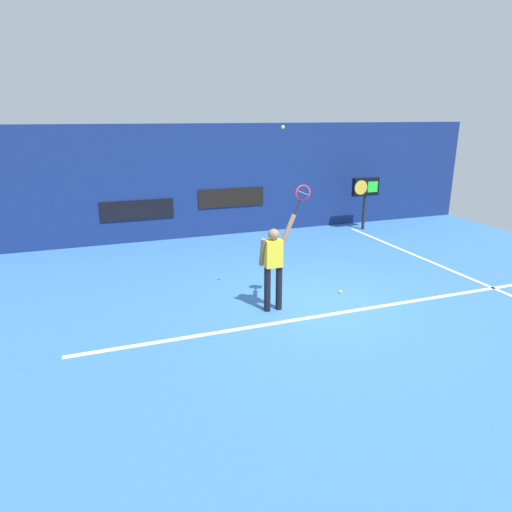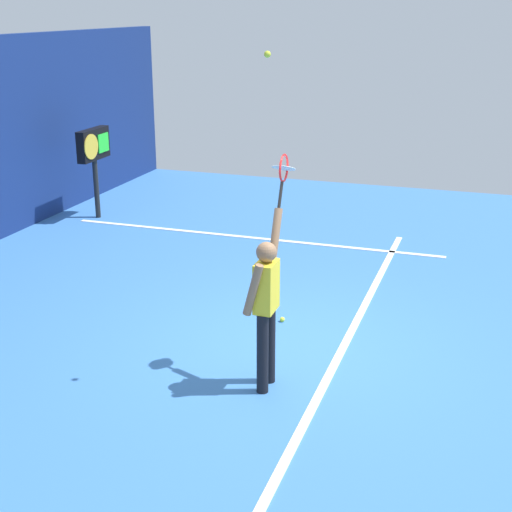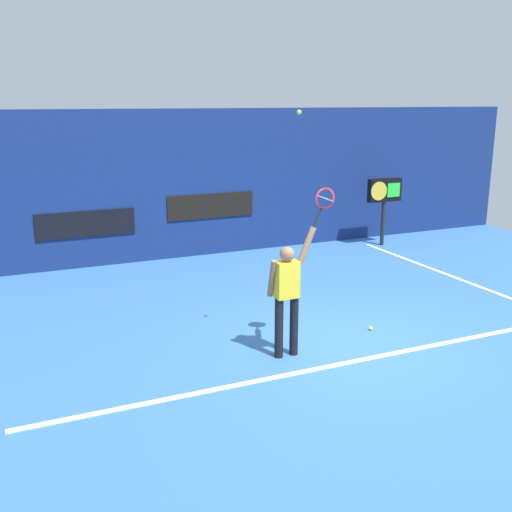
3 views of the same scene
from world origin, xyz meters
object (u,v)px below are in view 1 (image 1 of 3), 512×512
at_px(tennis_player, 273,262).
at_px(spare_ball, 340,292).
at_px(tennis_ball, 283,127).
at_px(tennis_racket, 302,195).
at_px(scoreboard_clock, 365,189).

bearing_deg(tennis_player, spare_ball, 10.75).
bearing_deg(tennis_player, tennis_ball, 17.15).
relative_size(tennis_racket, spare_ball, 9.15).
height_order(tennis_player, scoreboard_clock, tennis_player).
bearing_deg(tennis_racket, spare_ball, 16.07).
height_order(tennis_racket, spare_ball, tennis_racket).
bearing_deg(tennis_racket, scoreboard_clock, 47.17).
bearing_deg(tennis_ball, tennis_racket, -8.28).
relative_size(tennis_player, tennis_racket, 3.15).
relative_size(tennis_player, tennis_ball, 28.84).
xyz_separation_m(tennis_ball, scoreboard_clock, (5.32, 5.25, -2.19)).
height_order(tennis_racket, tennis_ball, tennis_ball).
xyz_separation_m(tennis_player, tennis_racket, (0.58, -0.00, 1.31)).
bearing_deg(spare_ball, scoreboard_clock, 52.96).
relative_size(tennis_ball, scoreboard_clock, 0.04).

